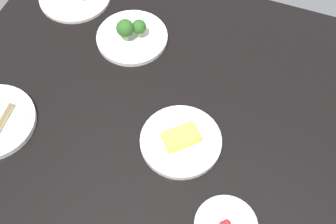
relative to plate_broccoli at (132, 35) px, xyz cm
name	(u,v)px	position (x,y,z in cm)	size (l,w,h in cm)	color
dining_table	(168,120)	(-18.75, 20.60, -3.82)	(120.50, 99.85, 4.00)	black
plate_broccoli	(132,35)	(0.00, 0.00, 0.00)	(20.34, 20.34, 8.31)	white
plate_cheese	(181,140)	(-24.41, 26.71, -0.67)	(20.15, 20.15, 4.00)	white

